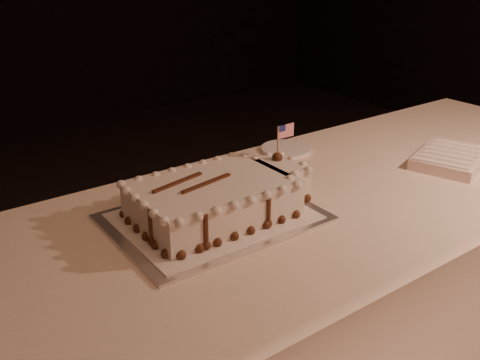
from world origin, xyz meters
TOP-DOWN VIEW (x-y plane):
  - banquet_table at (0.00, 0.60)m, footprint 2.40×0.80m
  - cake_board at (-0.25, 0.65)m, footprint 0.49×0.37m
  - doily at (-0.25, 0.65)m, footprint 0.44×0.33m
  - sheet_cake at (-0.23, 0.65)m, footprint 0.47×0.27m
  - napkin_stack at (0.53, 0.53)m, footprint 0.29×0.25m
  - side_plate at (0.20, 0.91)m, footprint 0.16×0.16m

SIDE VIEW (x-z plane):
  - banquet_table at x=0.00m, z-range 0.00..0.75m
  - cake_board at x=-0.25m, z-range 0.75..0.76m
  - side_plate at x=0.20m, z-range 0.75..0.76m
  - doily at x=-0.25m, z-range 0.76..0.76m
  - napkin_stack at x=0.53m, z-range 0.75..0.79m
  - sheet_cake at x=-0.23m, z-range 0.71..0.90m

